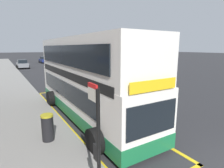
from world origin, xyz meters
The scene contains 7 objects.
ground_plane centered at (0.00, 32.00, 0.00)m, with size 260.00×260.00×0.00m, color #28282B.
double_decker_bus centered at (-2.46, 7.77, 2.06)m, with size 3.15×10.61×4.40m.
bus_bay_markings centered at (-2.52, 8.08, 0.01)m, with size 2.97×13.29×0.01m.
bus_stop_sign centered at (-4.78, 1.87, 1.85)m, with size 0.09×0.51×2.95m.
parked_car_grey_distant centered at (-2.93, 36.70, 0.80)m, with size 2.09×4.20×1.62m.
parked_car_navy_behind centered at (3.09, 47.41, 0.80)m, with size 2.09×4.20×1.62m.
litter_bin centered at (-5.13, 5.66, 0.70)m, with size 0.50×0.50×1.11m.
Camera 1 is at (-6.51, -1.62, 3.89)m, focal length 29.30 mm.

